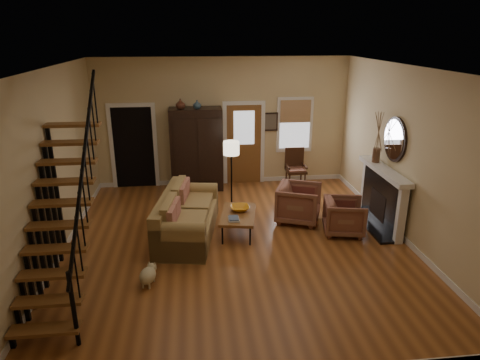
{
  "coord_description": "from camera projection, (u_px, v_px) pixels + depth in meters",
  "views": [
    {
      "loc": [
        -0.78,
        -7.39,
        3.89
      ],
      "look_at": [
        0.1,
        0.4,
        1.15
      ],
      "focal_mm": 32.0,
      "sensor_mm": 36.0,
      "label": 1
    }
  ],
  "objects": [
    {
      "name": "room",
      "position": [
        210.0,
        145.0,
        9.41
      ],
      "size": [
        7.0,
        7.33,
        3.3
      ],
      "color": "#9B5727",
      "rests_on": "ground"
    },
    {
      "name": "staircase",
      "position": [
        58.0,
        196.0,
        6.26
      ],
      "size": [
        0.94,
        2.8,
        3.2
      ],
      "primitive_type": null,
      "color": "brown",
      "rests_on": "ground"
    },
    {
      "name": "fireplace",
      "position": [
        384.0,
        192.0,
        8.86
      ],
      "size": [
        0.33,
        1.95,
        2.3
      ],
      "color": "black",
      "rests_on": "ground"
    },
    {
      "name": "armoire",
      "position": [
        197.0,
        149.0,
        10.83
      ],
      "size": [
        1.3,
        0.6,
        2.1
      ],
      "primitive_type": null,
      "color": "black",
      "rests_on": "ground"
    },
    {
      "name": "vase_a",
      "position": [
        180.0,
        104.0,
        10.32
      ],
      "size": [
        0.24,
        0.24,
        0.25
      ],
      "primitive_type": "imported",
      "color": "#4C2619",
      "rests_on": "armoire"
    },
    {
      "name": "vase_b",
      "position": [
        197.0,
        104.0,
        10.36
      ],
      "size": [
        0.2,
        0.2,
        0.21
      ],
      "primitive_type": "imported",
      "color": "#334C60",
      "rests_on": "armoire"
    },
    {
      "name": "sofa",
      "position": [
        187.0,
        216.0,
        8.48
      ],
      "size": [
        1.34,
        2.42,
        0.85
      ],
      "primitive_type": null,
      "rotation": [
        0.0,
        0.0,
        -0.16
      ],
      "color": "#9A7C46",
      "rests_on": "ground"
    },
    {
      "name": "coffee_table",
      "position": [
        238.0,
        223.0,
        8.63
      ],
      "size": [
        0.86,
        1.24,
        0.44
      ],
      "primitive_type": null,
      "rotation": [
        0.0,
        0.0,
        -0.18
      ],
      "color": "brown",
      "rests_on": "ground"
    },
    {
      "name": "bowl",
      "position": [
        240.0,
        208.0,
        8.68
      ],
      "size": [
        0.39,
        0.39,
        0.1
      ],
      "primitive_type": "imported",
      "color": "orange",
      "rests_on": "coffee_table"
    },
    {
      "name": "books",
      "position": [
        234.0,
        219.0,
        8.25
      ],
      "size": [
        0.21,
        0.28,
        0.05
      ],
      "primitive_type": null,
      "color": "beige",
      "rests_on": "coffee_table"
    },
    {
      "name": "armchair_left",
      "position": [
        344.0,
        216.0,
        8.6
      ],
      "size": [
        0.93,
        0.91,
        0.72
      ],
      "primitive_type": "imported",
      "rotation": [
        0.0,
        0.0,
        1.37
      ],
      "color": "maroon",
      "rests_on": "ground"
    },
    {
      "name": "armchair_right",
      "position": [
        299.0,
        203.0,
        9.13
      ],
      "size": [
        1.15,
        1.14,
        0.81
      ],
      "primitive_type": "imported",
      "rotation": [
        0.0,
        0.0,
        1.19
      ],
      "color": "maroon",
      "rests_on": "ground"
    },
    {
      "name": "floor_lamp",
      "position": [
        231.0,
        175.0,
        9.73
      ],
      "size": [
        0.4,
        0.4,
        1.57
      ],
      "primitive_type": null,
      "rotation": [
        0.0,
        0.0,
        0.11
      ],
      "color": "black",
      "rests_on": "ground"
    },
    {
      "name": "side_chair",
      "position": [
        296.0,
        169.0,
        11.09
      ],
      "size": [
        0.54,
        0.54,
        1.02
      ],
      "primitive_type": null,
      "color": "#3E2313",
      "rests_on": "ground"
    },
    {
      "name": "dog",
      "position": [
        148.0,
        277.0,
        6.87
      ],
      "size": [
        0.35,
        0.47,
        0.31
      ],
      "primitive_type": null,
      "rotation": [
        0.0,
        0.0,
        -0.26
      ],
      "color": "beige",
      "rests_on": "ground"
    }
  ]
}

